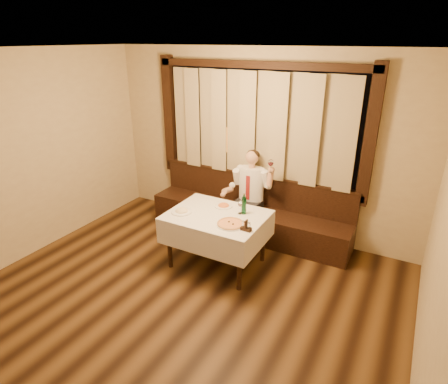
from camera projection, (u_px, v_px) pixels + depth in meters
The scene contains 10 objects.
room at pixel (183, 178), 4.03m from camera, with size 5.01×6.01×2.81m.
banquette at pixel (249, 215), 5.91m from camera, with size 3.20×0.61×0.94m.
dining_table at pixel (217, 221), 4.95m from camera, with size 1.27×0.97×0.76m.
pizza at pixel (230, 224), 4.62m from camera, with size 0.35×0.35×0.04m.
pasta_red at pixel (224, 204), 5.12m from camera, with size 0.25×0.25×0.08m.
pasta_cream at pixel (182, 210), 4.95m from camera, with size 0.28×0.28×0.09m.
green_bottle at pixel (244, 205), 4.88m from camera, with size 0.06×0.06×0.29m.
table_wine_glass at pixel (241, 204), 4.87m from camera, with size 0.07×0.07×0.18m.
cruet_caddy at pixel (246, 227), 4.48m from camera, with size 0.13×0.07×0.14m.
seated_man at pixel (250, 188), 5.63m from camera, with size 0.74×0.55×1.37m.
Camera 1 is at (2.19, -2.14, 2.90)m, focal length 30.00 mm.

